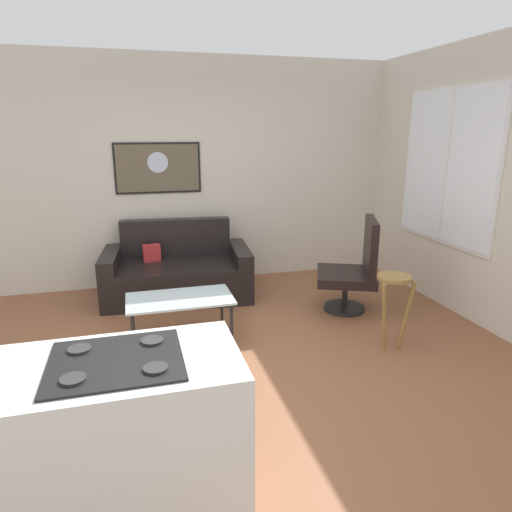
% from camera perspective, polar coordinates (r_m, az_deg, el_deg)
% --- Properties ---
extents(ground, '(6.40, 6.40, 0.04)m').
position_cam_1_polar(ground, '(3.94, -2.80, -14.07)').
color(ground, brown).
extents(back_wall, '(6.40, 0.05, 2.80)m').
position_cam_1_polar(back_wall, '(5.84, -8.32, 10.23)').
color(back_wall, beige).
rests_on(back_wall, ground).
extents(right_wall, '(0.05, 6.40, 2.80)m').
position_cam_1_polar(right_wall, '(4.98, 27.30, 7.78)').
color(right_wall, beige).
rests_on(right_wall, ground).
extents(couch, '(1.76, 1.05, 0.87)m').
position_cam_1_polar(couch, '(5.49, -9.82, -2.10)').
color(couch, black).
rests_on(couch, ground).
extents(coffee_table, '(0.97, 0.55, 0.43)m').
position_cam_1_polar(coffee_table, '(4.29, -9.51, -5.63)').
color(coffee_table, silver).
rests_on(coffee_table, ground).
extents(armchair, '(0.81, 0.83, 1.03)m').
position_cam_1_polar(armchair, '(5.02, 12.30, -1.56)').
color(armchair, black).
rests_on(armchair, ground).
extents(bar_stool, '(0.35, 0.34, 0.69)m').
position_cam_1_polar(bar_stool, '(4.23, 16.80, -4.58)').
color(bar_stool, olive).
rests_on(bar_stool, ground).
extents(kitchen_counter, '(1.79, 0.65, 0.93)m').
position_cam_1_polar(kitchen_counter, '(2.51, -24.13, -22.01)').
color(kitchen_counter, silver).
rests_on(kitchen_counter, ground).
extents(wall_painting, '(1.03, 0.03, 0.61)m').
position_cam_1_polar(wall_painting, '(5.76, -12.18, 10.73)').
color(wall_painting, black).
extents(window, '(0.03, 1.53, 1.67)m').
position_cam_1_polar(window, '(5.40, 22.88, 10.21)').
color(window, silver).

